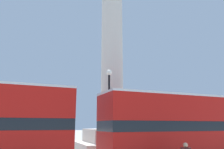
% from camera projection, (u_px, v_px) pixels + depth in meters
% --- Properties ---
extents(monument_column, '(5.81, 5.81, 24.40)m').
position_uv_depth(monument_column, '(112.00, 58.00, 20.10)').
color(monument_column, beige).
rests_on(monument_column, ground_plane).
extents(bus_a, '(11.06, 3.04, 4.19)m').
position_uv_depth(bus_a, '(188.00, 127.00, 13.32)').
color(bus_a, '#B7140F').
rests_on(bus_a, ground_plane).
extents(street_lamp, '(0.39, 0.39, 6.23)m').
position_uv_depth(street_lamp, '(109.00, 112.00, 14.73)').
color(street_lamp, black).
rests_on(street_lamp, ground_plane).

